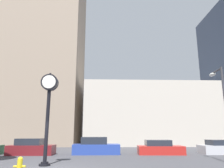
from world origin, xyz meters
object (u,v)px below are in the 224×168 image
car_maroon (31,148)px  street_lamp_right (221,98)px  street_clock (49,100)px  car_red (160,148)px  car_blue (96,147)px  fire_hydrant_near (20,165)px

car_maroon → street_lamp_right: bearing=-22.6°
street_clock → car_maroon: street_clock is taller
street_clock → car_red: 11.00m
car_maroon → car_red: bearing=0.8°
car_maroon → car_blue: (5.50, 0.38, 0.05)m
car_red → street_lamp_right: size_ratio=0.66×
fire_hydrant_near → car_blue: bearing=71.6°
street_clock → car_blue: street_clock is taller
car_blue → fire_hydrant_near: bearing=-110.3°
car_blue → car_red: car_blue is taller
car_maroon → car_blue: 5.52m
car_red → fire_hydrant_near: size_ratio=5.31×
fire_hydrant_near → street_lamp_right: (11.46, 3.08, 3.66)m
car_red → street_clock: bearing=-138.7°
street_clock → street_lamp_right: bearing=2.9°
car_blue → car_maroon: bearing=-177.9°
street_clock → car_blue: bearing=68.8°
car_maroon → fire_hydrant_near: (2.39, -8.95, -0.19)m
car_blue → fire_hydrant_near: size_ratio=5.47×
car_blue → street_lamp_right: street_lamp_right is taller
car_blue → fire_hydrant_near: car_blue is taller
car_red → car_maroon: bearing=-176.5°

